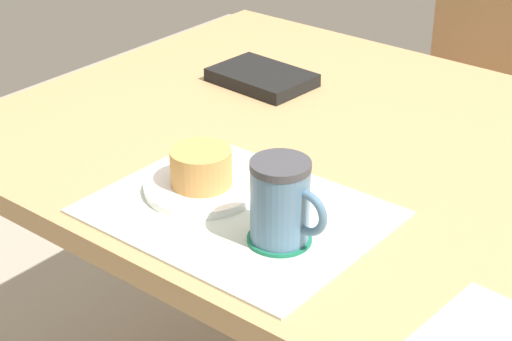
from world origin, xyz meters
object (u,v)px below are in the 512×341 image
(pastry, at_px, (201,167))
(dining_table, at_px, (375,196))
(small_book, at_px, (262,78))
(wooden_chair, at_px, (485,106))
(coffee_mug, at_px, (282,201))
(pastry_plate, at_px, (202,187))

(pastry, bearing_deg, dining_table, 63.38)
(dining_table, bearing_deg, pastry, -116.62)
(pastry, distance_m, small_book, 0.42)
(wooden_chair, xyz_separation_m, pastry, (0.05, -1.09, 0.29))
(wooden_chair, distance_m, small_book, 0.77)
(dining_table, bearing_deg, coffee_mug, -82.83)
(dining_table, height_order, pastry_plate, pastry_plate)
(coffee_mug, bearing_deg, dining_table, 97.17)
(pastry_plate, relative_size, pastry, 1.88)
(wooden_chair, bearing_deg, dining_table, 96.30)
(dining_table, bearing_deg, small_book, 160.26)
(coffee_mug, bearing_deg, pastry, 168.44)
(dining_table, bearing_deg, pastry_plate, -116.62)
(small_book, bearing_deg, pastry, -59.66)
(wooden_chair, height_order, small_book, wooden_chair)
(pastry_plate, bearing_deg, pastry, 0.00)
(coffee_mug, bearing_deg, small_book, 131.18)
(coffee_mug, bearing_deg, wooden_chair, 101.08)
(dining_table, xyz_separation_m, small_book, (-0.32, 0.12, 0.09))
(pastry_plate, distance_m, coffee_mug, 0.18)
(pastry_plate, bearing_deg, wooden_chair, 92.72)
(pastry_plate, distance_m, small_book, 0.42)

